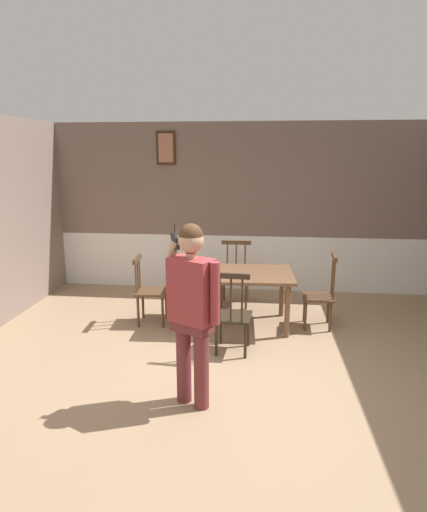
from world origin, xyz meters
TOP-DOWN VIEW (x-y plane):
  - ground_plane at (0.00, 0.00)m, footprint 7.28×7.28m
  - room_back_partition at (-0.00, 3.24)m, footprint 6.62×0.17m
  - dining_table at (-0.06, 1.52)m, footprint 1.62×1.04m
  - chair_near_window at (1.12, 1.57)m, footprint 0.43×0.43m
  - chair_by_doorway at (-1.24, 1.46)m, footprint 0.45×0.45m
  - chair_at_table_head at (-0.10, 2.39)m, footprint 0.48×0.48m
  - chair_opposite_corner at (-0.03, 0.64)m, footprint 0.46×0.46m
  - person_figure at (-0.32, -0.51)m, footprint 0.52×0.38m

SIDE VIEW (x-z plane):
  - ground_plane at x=0.00m, z-range 0.00..0.00m
  - chair_near_window at x=1.12m, z-range -0.04..0.98m
  - chair_by_doorway at x=-1.24m, z-range 0.00..0.95m
  - chair_opposite_corner at x=-0.03m, z-range -0.04..0.99m
  - chair_at_table_head at x=-0.10m, z-range -0.02..0.97m
  - dining_table at x=-0.06m, z-range 0.29..1.04m
  - person_figure at x=-0.32m, z-range 0.14..1.87m
  - room_back_partition at x=0.00m, z-range -0.05..2.80m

